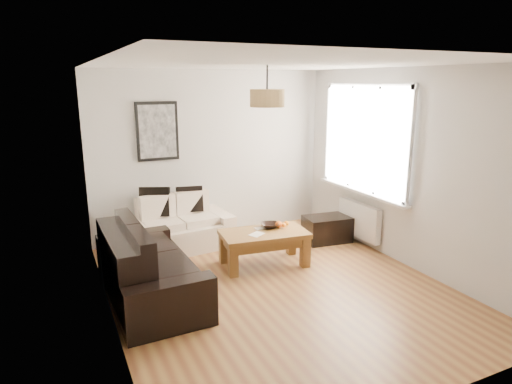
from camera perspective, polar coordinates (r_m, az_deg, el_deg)
name	(u,v)px	position (r m, az deg, el deg)	size (l,w,h in m)	color
floor	(277,287)	(5.52, 2.71, -12.02)	(4.50, 4.50, 0.00)	brown
ceiling	(280,64)	(4.97, 3.06, 16.05)	(3.80, 4.50, 0.00)	white
wall_back	(212,154)	(7.12, -5.68, 4.85)	(3.80, 0.04, 2.60)	silver
wall_front	(430,246)	(3.36, 21.33, -6.47)	(3.80, 0.04, 2.60)	silver
wall_left	(104,201)	(4.54, -18.81, -1.04)	(0.04, 4.50, 2.60)	silver
wall_right	(406,169)	(6.20, 18.60, 2.84)	(0.04, 4.50, 2.60)	silver
window_bay	(366,139)	(6.72, 13.85, 6.56)	(0.14, 1.90, 1.60)	white
radiator	(359,220)	(6.95, 13.01, -3.47)	(0.10, 0.90, 0.52)	white
poster	(157,131)	(6.80, -12.49, 7.57)	(0.62, 0.04, 0.87)	black
pendant_shade	(267,98)	(5.24, 1.43, 11.90)	(0.40, 0.40, 0.20)	tan
loveseat_cream	(179,224)	(6.69, -9.82, -4.03)	(1.51, 0.82, 0.75)	beige
sofa_leather	(150,264)	(5.26, -13.44, -8.91)	(1.88, 0.91, 0.81)	black
coffee_table	(264,248)	(6.06, 1.03, -7.18)	(1.14, 0.62, 0.47)	brown
ottoman	(327,229)	(7.02, 9.06, -4.67)	(0.69, 0.44, 0.40)	black
cushion_left	(155,202)	(6.70, -12.81, -1.23)	(0.43, 0.13, 0.43)	black
cushion_right	(190,199)	(6.84, -8.48, -0.91)	(0.39, 0.12, 0.39)	black
fruit_bowl	(270,225)	(6.14, 1.78, -4.27)	(0.25, 0.25, 0.06)	black
orange_a	(284,225)	(6.11, 3.59, -4.28)	(0.06, 0.06, 0.06)	orange
orange_b	(286,223)	(6.20, 3.91, -4.00)	(0.07, 0.07, 0.07)	orange
orange_c	(279,224)	(6.15, 2.91, -4.14)	(0.09, 0.09, 0.09)	orange
papers	(257,234)	(5.87, 0.08, -5.42)	(0.20, 0.14, 0.01)	beige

